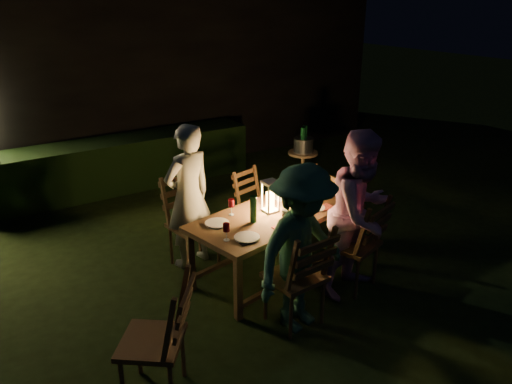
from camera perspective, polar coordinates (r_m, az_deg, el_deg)
garden_envelope at (r=10.28m, az=-17.62°, el=13.46°), size 40.00×40.00×3.20m
dining_table at (r=5.31m, az=1.63°, el=-3.28°), size 1.89×1.20×0.73m
chair_near_left at (r=4.73m, az=4.57°, el=-11.42°), size 0.51×0.54×1.07m
chair_near_right at (r=5.35m, az=11.03°, el=-7.50°), size 0.61×0.63×1.07m
chair_far_left at (r=5.71m, az=-7.18°, el=-5.24°), size 0.55×0.58×1.08m
chair_far_right at (r=6.31m, az=0.03°, el=-2.82°), size 0.50×0.52×0.90m
chair_end at (r=6.32m, az=9.35°, el=-2.73°), size 0.53×0.49×1.03m
chair_spare at (r=4.07m, az=-11.37°, el=-18.22°), size 0.69×0.68×1.06m
person_house_side at (r=5.54m, az=-7.74°, el=-0.51°), size 0.67×0.51×1.64m
person_opp_right at (r=5.09m, az=11.88°, el=-2.42°), size 0.95×0.81×1.72m
person_opp_left at (r=4.46m, az=5.24°, el=-6.58°), size 1.12×0.78×1.59m
lantern at (r=5.28m, az=1.64°, el=-0.70°), size 0.16×0.16×0.35m
plate_far_left at (r=5.08m, az=-4.48°, el=-3.56°), size 0.25×0.25×0.01m
plate_near_left at (r=4.79m, az=-1.05°, el=-5.19°), size 0.25×0.25×0.01m
plate_far_right at (r=5.72m, az=3.18°, el=-0.54°), size 0.25×0.25×0.01m
plate_near_right at (r=5.45m, az=6.59°, el=-1.79°), size 0.25×0.25×0.01m
wineglass_a at (r=5.24m, az=-2.84°, el=-1.74°), size 0.06×0.06×0.18m
wineglass_b at (r=4.71m, az=-3.40°, el=-4.57°), size 0.06×0.06×0.18m
wineglass_c at (r=5.28m, az=6.10°, el=-1.64°), size 0.06×0.06×0.18m
wineglass_d at (r=5.78m, az=4.63°, el=0.54°), size 0.06×0.06×0.18m
wineglass_e at (r=4.99m, az=3.33°, el=-3.00°), size 0.06×0.06×0.18m
bottle_table at (r=5.06m, az=-0.31°, el=-1.95°), size 0.07×0.07×0.28m
napkin_left at (r=4.98m, az=3.09°, el=-4.10°), size 0.18×0.14×0.01m
napkin_right at (r=5.48m, az=7.90°, el=-1.75°), size 0.18×0.14×0.01m
phone at (r=4.69m, az=-1.00°, el=-5.81°), size 0.14×0.07×0.01m
side_table at (r=7.77m, az=5.39°, el=4.07°), size 0.46×0.46×0.62m
ice_bucket at (r=7.72m, az=5.44°, el=5.37°), size 0.30×0.30×0.22m
bottle_bucket_a at (r=7.64m, az=5.34°, el=5.60°), size 0.07×0.07×0.32m
bottle_bucket_b at (r=7.76m, az=5.56°, el=5.85°), size 0.07×0.07×0.32m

